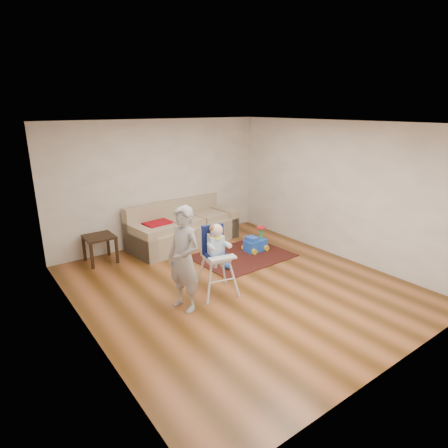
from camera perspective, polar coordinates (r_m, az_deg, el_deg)
ground at (r=6.54m, az=2.09°, el=-9.24°), size 5.50×5.50×0.00m
room_envelope at (r=6.36m, az=-0.67°, el=7.82°), size 5.04×5.52×2.72m
sofa at (r=8.30m, az=-6.14°, el=0.05°), size 2.55×1.28×0.95m
side_table at (r=7.75m, az=-18.34°, el=-3.62°), size 0.54×0.54×0.54m
area_rug at (r=7.72m, az=2.87°, el=-4.88°), size 1.92×1.47×0.02m
ride_on_toy at (r=7.92m, az=4.83°, el=-2.34°), size 0.47×0.34×0.50m
toy_ball at (r=7.08m, az=0.56°, el=-6.32°), size 0.14×0.14×0.14m
high_chair at (r=6.03m, az=-1.15°, el=-5.60°), size 0.66×0.66×1.20m
adult at (r=5.54m, az=-6.14°, el=-5.35°), size 0.52×0.66×1.60m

